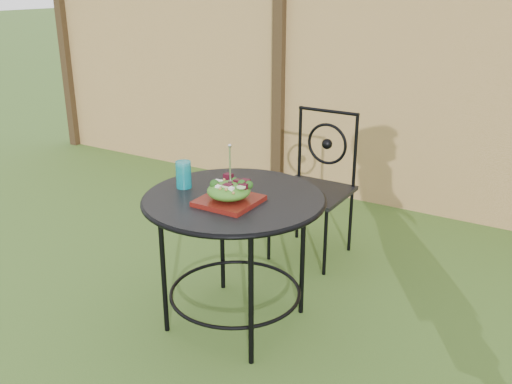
% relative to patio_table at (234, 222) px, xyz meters
% --- Properties ---
extents(ground, '(60.00, 60.00, 0.00)m').
position_rel_patio_table_xyz_m(ground, '(0.43, -0.13, -0.59)').
color(ground, '#304D18').
rests_on(ground, ground).
extents(fence, '(8.00, 0.12, 1.90)m').
position_rel_patio_table_xyz_m(fence, '(0.43, 2.06, 0.36)').
color(fence, tan).
rests_on(fence, ground).
extents(patio_table, '(0.92, 0.92, 0.72)m').
position_rel_patio_table_xyz_m(patio_table, '(0.00, 0.00, 0.00)').
color(patio_table, black).
rests_on(patio_table, ground).
extents(patio_chair, '(0.46, 0.46, 0.95)m').
position_rel_patio_table_xyz_m(patio_chair, '(-0.01, 0.98, -0.08)').
color(patio_chair, black).
rests_on(patio_chair, ground).
extents(salad_plate, '(0.27, 0.27, 0.02)m').
position_rel_patio_table_xyz_m(salad_plate, '(0.03, -0.09, 0.15)').
color(salad_plate, '#4F0C0B').
rests_on(salad_plate, patio_table).
extents(salad, '(0.21, 0.21, 0.08)m').
position_rel_patio_table_xyz_m(salad, '(0.03, -0.09, 0.20)').
color(salad, '#235614').
rests_on(salad, salad_plate).
extents(fork, '(0.01, 0.01, 0.18)m').
position_rel_patio_table_xyz_m(fork, '(0.04, -0.09, 0.33)').
color(fork, silver).
rests_on(fork, salad).
extents(drinking_glass, '(0.08, 0.08, 0.14)m').
position_rel_patio_table_xyz_m(drinking_glass, '(-0.29, -0.03, 0.21)').
color(drinking_glass, '#0C7F8B').
rests_on(drinking_glass, patio_table).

